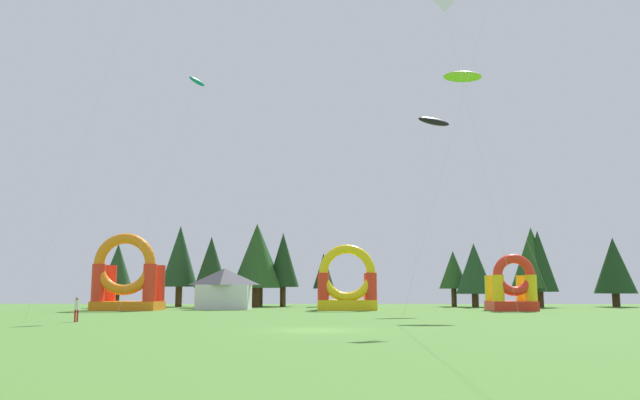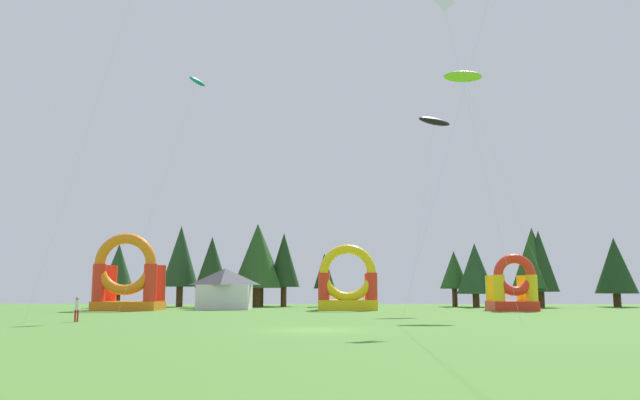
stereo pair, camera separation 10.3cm
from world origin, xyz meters
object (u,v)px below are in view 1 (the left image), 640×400
Objects in this scene: inflatable_blue_arch at (347,287)px; festival_tent at (224,289)px; kite_lime_parafoil at (462,77)px; inflatable_yellow_castle at (512,290)px; kite_black_parafoil at (434,122)px; person_far_side at (77,307)px; kite_white_diamond at (443,5)px; kite_teal_parafoil at (197,82)px; inflatable_red_slide at (127,281)px.

inflatable_blue_arch reaches higher than festival_tent.
kite_lime_parafoil is at bearing -47.49° from inflatable_blue_arch.
kite_lime_parafoil is 3.86× the size of inflatable_yellow_castle.
kite_black_parafoil is 3.48× the size of inflatable_yellow_castle.
kite_lime_parafoil is at bearing -78.69° from kite_black_parafoil.
person_far_side is (-26.58, -19.76, -17.55)m from kite_black_parafoil.
inflatable_yellow_castle is at bearing 15.35° from kite_black_parafoil.
kite_white_diamond is 4.33× the size of festival_tent.
kite_teal_parafoil reaches higher than inflatable_red_slide.
festival_tent is at bearing -109.02° from person_far_side.
kite_teal_parafoil is 1.04× the size of kite_black_parafoil.
inflatable_yellow_castle is (9.50, 19.10, -20.63)m from kite_white_diamond.
kite_lime_parafoil is 3.24× the size of inflatable_blue_arch.
inflatable_blue_arch is 16.21m from inflatable_yellow_castle.
inflatable_yellow_castle is 0.72× the size of inflatable_red_slide.
kite_lime_parafoil is 7.57m from kite_black_parafoil.
kite_teal_parafoil is 12.59× the size of person_far_side.
inflatable_red_slide is at bearing 162.81° from kite_lime_parafoil.
inflatable_yellow_castle is (7.54, 2.07, -16.49)m from kite_black_parafoil.
inflatable_yellow_castle is 1.02× the size of festival_tent.
kite_lime_parafoil is at bearing 5.83° from kite_teal_parafoil.
kite_lime_parafoil reaches higher than kite_black_parafoil.
kite_black_parafoil is at bearing -5.23° from inflatable_red_slide.
kite_teal_parafoil is 23.53m from kite_black_parafoil.
inflatable_blue_arch is at bearing 107.64° from kite_white_diamond.
kite_white_diamond is 29.67m from inflatable_yellow_castle.
kite_teal_parafoil is at bearing -123.99° from person_far_side.
kite_teal_parafoil reaches higher than inflatable_yellow_castle.
kite_lime_parafoil reaches higher than person_far_side.
kite_black_parafoil is 2.92× the size of inflatable_blue_arch.
inflatable_red_slide is (-4.13, 22.58, 1.92)m from person_far_side.
inflatable_red_slide is at bearing 174.77° from kite_black_parafoil.
kite_white_diamond is (-3.38, -9.90, 2.03)m from kite_lime_parafoil.
kite_lime_parafoil is at bearing -17.19° from inflatable_red_slide.
person_far_side is 40.52m from inflatable_yellow_castle.
kite_black_parafoil is at bearing -151.16° from person_far_side.
kite_lime_parafoil is 21.63m from inflatable_yellow_castle.
inflatable_yellow_castle is at bearing -7.93° from festival_tent.
kite_teal_parafoil is 3.62× the size of inflatable_yellow_castle.
kite_lime_parafoil reaches higher than kite_teal_parafoil.
inflatable_blue_arch reaches higher than person_far_side.
kite_lime_parafoil is 3.93× the size of festival_tent.
kite_black_parafoil is 27.65m from festival_tent.
inflatable_blue_arch is (-8.57, 3.78, -16.21)m from kite_black_parafoil.
kite_lime_parafoil reaches higher than inflatable_red_slide.
festival_tent is at bearing 130.11° from kite_white_diamond.
kite_black_parafoil is at bearing 101.31° from kite_lime_parafoil.
kite_black_parafoil is (-1.43, 7.13, -2.11)m from kite_lime_parafoil.
kite_white_diamond is at bearing -96.54° from kite_black_parafoil.
inflatable_blue_arch is at bearing 156.21° from kite_black_parafoil.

